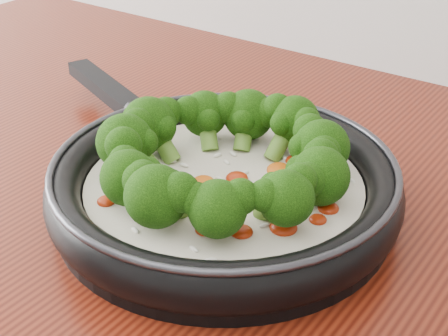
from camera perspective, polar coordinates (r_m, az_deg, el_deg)
The scene contains 1 object.
skillet at distance 0.63m, azimuth -0.21°, elevation -0.86°, with size 0.55×0.44×0.10m.
Camera 1 is at (0.28, 0.61, 1.26)m, focal length 53.59 mm.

